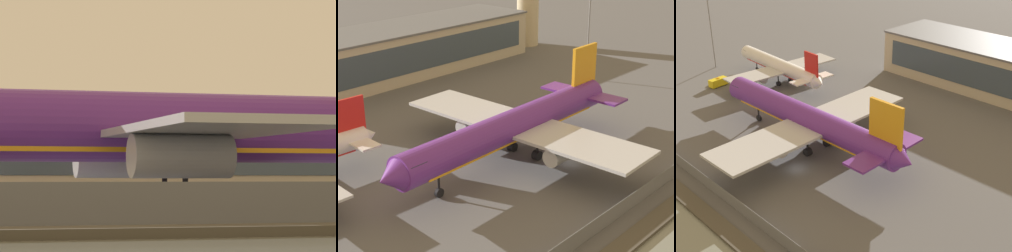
% 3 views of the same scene
% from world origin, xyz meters
% --- Properties ---
extents(ground_plane, '(500.00, 500.00, 0.00)m').
position_xyz_m(ground_plane, '(0.00, 0.00, 0.00)').
color(ground_plane, '#565659').
extents(shoreline_seawall, '(320.00, 3.00, 0.50)m').
position_xyz_m(shoreline_seawall, '(0.00, -20.50, 0.25)').
color(shoreline_seawall, '#474238').
rests_on(shoreline_seawall, ground).
extents(perimeter_fence, '(280.00, 0.10, 2.54)m').
position_xyz_m(perimeter_fence, '(0.00, -16.00, 1.27)').
color(perimeter_fence, slate).
rests_on(perimeter_fence, ground).
extents(cargo_jet_purple, '(55.50, 47.21, 16.66)m').
position_xyz_m(cargo_jet_purple, '(-5.35, 7.91, 6.36)').
color(cargo_jet_purple, '#602889').
rests_on(cargo_jet_purple, ground).
extents(passenger_jet_white_red, '(39.70, 33.79, 12.26)m').
position_xyz_m(passenger_jet_white_red, '(-40.27, 27.25, 4.68)').
color(passenger_jet_white_red, white).
rests_on(passenger_jet_white_red, ground).
extents(baggage_tug, '(3.34, 1.91, 1.80)m').
position_xyz_m(baggage_tug, '(1.71, 26.00, 0.81)').
color(baggage_tug, red).
rests_on(baggage_tug, ground).
extents(ops_van, '(2.61, 5.38, 2.48)m').
position_xyz_m(ops_van, '(-49.95, 12.76, 1.28)').
color(ops_van, yellow).
rests_on(ops_van, ground).
extents(apron_light_mast_apron_west, '(3.20, 0.40, 23.47)m').
position_xyz_m(apron_light_mast_apron_west, '(-64.86, 20.63, 13.04)').
color(apron_light_mast_apron_west, gray).
rests_on(apron_light_mast_apron_west, ground).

